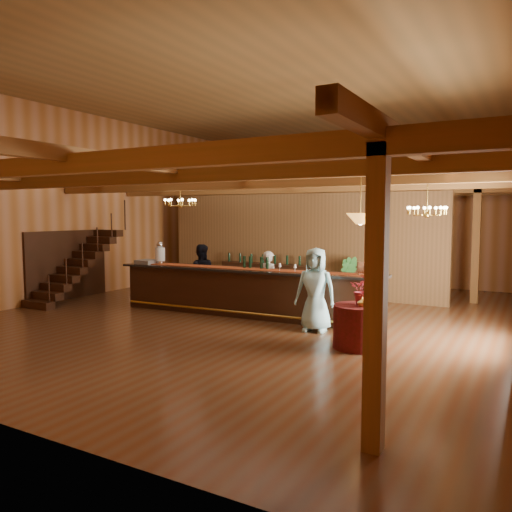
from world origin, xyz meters
The scene contains 28 objects.
floor centered at (0.00, 0.00, 0.00)m, with size 14.00×14.00×0.00m, color #543622.
ceiling centered at (0.00, 0.00, 5.50)m, with size 14.00×14.00×0.00m, color olive.
wall_back centered at (0.00, 7.00, 2.75)m, with size 12.00×0.10×5.50m, color #AE7148.
wall_left centered at (-6.00, 0.00, 2.75)m, with size 0.10×14.00×5.50m, color #AE7148.
beam_grid centered at (0.00, 0.51, 3.24)m, with size 11.90×13.90×0.39m.
support_posts centered at (0.00, -0.50, 1.60)m, with size 9.20×10.20×3.20m.
partition_wall centered at (-0.50, 3.50, 1.55)m, with size 9.00×0.18×3.10m, color brown.
staircase centered at (-5.45, -0.74, 1.00)m, with size 1.00×2.80×2.00m.
backroom_boxes centered at (-0.29, 5.50, 0.53)m, with size 4.10×0.60×1.10m.
tasting_bar centered at (-0.24, -0.12, 0.58)m, with size 6.94×1.18×1.16m.
beverage_dispenser centered at (-2.82, -0.18, 1.44)m, with size 0.26×0.26×0.60m.
glass_rack_tray centered at (-3.17, -0.30, 1.20)m, with size 0.50×0.50×0.10m, color gray.
raffle_drum centered at (2.73, -0.05, 1.33)m, with size 0.34×0.24×0.30m.
bar_bottle_0 centered at (-0.32, 0.00, 1.30)m, with size 0.07×0.07×0.30m, color black.
bar_bottle_1 centered at (-0.15, 0.01, 1.30)m, with size 0.07×0.07×0.30m, color black.
bar_bottle_2 centered at (0.15, 0.03, 1.30)m, with size 0.07×0.07×0.30m, color black.
bar_bottle_3 centered at (0.31, 0.03, 1.30)m, with size 0.07×0.07×0.30m, color black.
backbar_shelf centered at (-1.30, 3.19, 0.47)m, with size 3.33×0.52×0.94m, color black.
round_table centered at (3.12, -1.66, 0.40)m, with size 0.93×0.93×0.81m, color #3A110B.
chandelier_left centered at (-2.04, -0.29, 2.78)m, with size 0.80×0.80×0.57m.
chandelier_right centered at (3.91, 0.40, 2.56)m, with size 0.80×0.80×0.80m.
pendant_lamp centered at (3.12, -1.66, 2.40)m, with size 0.52×0.52×0.90m.
bartender centered at (0.06, 0.59, 0.78)m, with size 0.57×0.37×1.55m, color silver.
staff_second centered at (-2.06, 0.60, 0.83)m, with size 0.80×0.63×1.66m, color black.
guest centered at (1.90, -0.80, 0.89)m, with size 0.87×0.57×1.78m, color #A1DFEB.
floor_plant centered at (1.23, 3.14, 0.64)m, with size 0.70×0.57×1.28m, color #317A30.
table_flowers centered at (3.18, -1.57, 1.08)m, with size 0.50×0.43×0.56m, color #A9273A.
table_vase centered at (3.22, -1.80, 0.94)m, with size 0.14×0.14×0.28m, color gold.
Camera 1 is at (5.89, -10.52, 2.49)m, focal length 35.00 mm.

